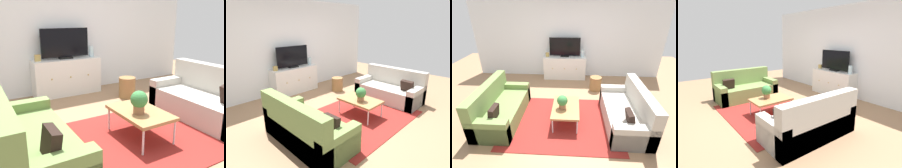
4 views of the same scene
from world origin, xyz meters
TOP-DOWN VIEW (x-y plane):
  - ground_plane at (0.00, 0.00)m, footprint 10.00×10.00m
  - wall_back at (0.00, 2.55)m, footprint 6.40×0.12m
  - area_rug at (0.00, -0.15)m, footprint 2.50×1.90m
  - couch_left_side at (-1.44, -0.10)m, footprint 0.81×1.71m
  - couch_right_side at (1.44, -0.10)m, footprint 0.81×1.71m
  - coffee_table at (0.08, -0.12)m, footprint 0.58×0.90m
  - potted_plant at (0.01, -0.19)m, footprint 0.23×0.23m
  - tv_console at (-0.08, 2.27)m, footprint 1.41×0.47m
  - flat_screen_tv at (-0.08, 2.29)m, footprint 1.01×0.16m
  - glass_vase at (0.51, 2.27)m, footprint 0.11×0.11m
  - mantel_clock at (-0.67, 2.27)m, footprint 0.11×0.07m
  - wicker_basket at (0.90, 1.42)m, footprint 0.34×0.34m

SIDE VIEW (x-z plane):
  - ground_plane at x=0.00m, z-range 0.00..0.00m
  - area_rug at x=0.00m, z-range 0.00..0.01m
  - wicker_basket at x=0.90m, z-range 0.00..0.42m
  - couch_left_side at x=-1.44m, z-range -0.15..0.70m
  - couch_right_side at x=1.44m, z-range -0.15..0.70m
  - coffee_table at x=0.08m, z-range 0.16..0.55m
  - tv_console at x=-0.08m, z-range 0.00..0.77m
  - potted_plant at x=0.01m, z-range 0.41..0.72m
  - mantel_clock at x=-0.67m, z-range 0.77..0.90m
  - glass_vase at x=0.51m, z-range 0.77..1.00m
  - flat_screen_tv at x=-0.08m, z-range 0.77..1.40m
  - wall_back at x=0.00m, z-range 0.00..2.70m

